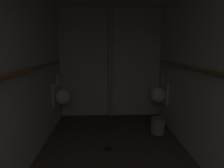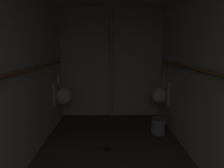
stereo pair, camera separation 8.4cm
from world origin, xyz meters
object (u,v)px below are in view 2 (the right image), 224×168
urinal_left_mid (63,95)px  standpipe_back_wall (111,64)px  urinal_right_mid (160,95)px  floor_drain (107,149)px  waste_bin (158,126)px

urinal_left_mid → standpipe_back_wall: standpipe_back_wall is taller
urinal_left_mid → standpipe_back_wall: 1.23m
urinal_right_mid → standpipe_back_wall: 1.23m
floor_drain → waste_bin: bearing=29.6°
standpipe_back_wall → floor_drain: standpipe_back_wall is taller
urinal_right_mid → floor_drain: urinal_right_mid is taller
urinal_right_mid → standpipe_back_wall: (-0.98, 0.45, 0.59)m
standpipe_back_wall → waste_bin: 1.64m
standpipe_back_wall → floor_drain: size_ratio=16.92×
standpipe_back_wall → urinal_left_mid: bearing=-153.9°
urinal_left_mid → floor_drain: bearing=-47.0°
standpipe_back_wall → waste_bin: size_ratio=8.20×
urinal_left_mid → waste_bin: bearing=-13.2°
standpipe_back_wall → waste_bin: (0.86, -0.90, -1.07)m
urinal_left_mid → waste_bin: 1.94m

